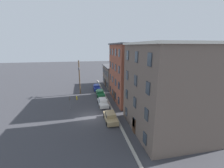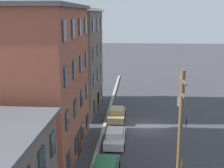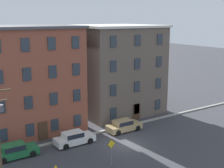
{
  "view_description": "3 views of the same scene",
  "coord_description": "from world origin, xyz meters",
  "px_view_note": "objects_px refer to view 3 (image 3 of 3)",
  "views": [
    {
      "loc": [
        24.39,
        -0.93,
        12.03
      ],
      "look_at": [
        1.15,
        3.81,
        6.02
      ],
      "focal_mm": 24.0,
      "sensor_mm": 36.0,
      "label": 1
    },
    {
      "loc": [
        -31.83,
        1.19,
        11.86
      ],
      "look_at": [
        0.41,
        3.73,
        4.62
      ],
      "focal_mm": 50.0,
      "sensor_mm": 36.0,
      "label": 2
    },
    {
      "loc": [
        -18.78,
        -25.92,
        13.61
      ],
      "look_at": [
        -0.25,
        2.15,
        6.39
      ],
      "focal_mm": 50.0,
      "sensor_mm": 36.0,
      "label": 3
    }
  ],
  "objects_px": {
    "car_green": "(15,150)",
    "caution_sign": "(111,148)",
    "car_tan": "(124,125)",
    "car_white": "(74,138)"
  },
  "relations": [
    {
      "from": "car_white",
      "to": "caution_sign",
      "type": "xyz_separation_m",
      "value": [
        0.56,
        -6.55,
        1.03
      ]
    },
    {
      "from": "car_tan",
      "to": "car_green",
      "type": "bearing_deg",
      "value": -179.83
    },
    {
      "from": "car_white",
      "to": "caution_sign",
      "type": "height_order",
      "value": "caution_sign"
    },
    {
      "from": "car_green",
      "to": "caution_sign",
      "type": "distance_m",
      "value": 9.76
    },
    {
      "from": "car_tan",
      "to": "caution_sign",
      "type": "height_order",
      "value": "caution_sign"
    },
    {
      "from": "car_white",
      "to": "car_tan",
      "type": "distance_m",
      "value": 6.85
    },
    {
      "from": "caution_sign",
      "to": "car_tan",
      "type": "bearing_deg",
      "value": 47.39
    },
    {
      "from": "car_white",
      "to": "caution_sign",
      "type": "distance_m",
      "value": 6.66
    },
    {
      "from": "car_white",
      "to": "car_green",
      "type": "bearing_deg",
      "value": 177.89
    },
    {
      "from": "car_tan",
      "to": "caution_sign",
      "type": "bearing_deg",
      "value": -132.61
    }
  ]
}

